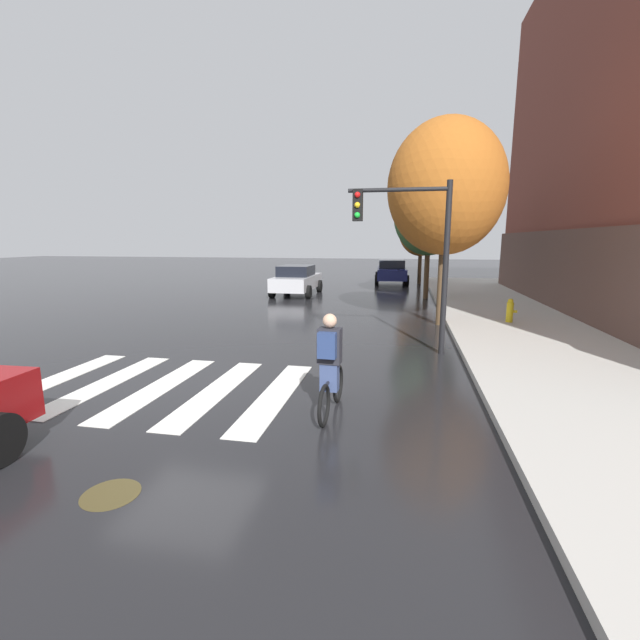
{
  "coord_description": "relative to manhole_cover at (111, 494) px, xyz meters",
  "views": [
    {
      "loc": [
        4.05,
        -7.21,
        2.81
      ],
      "look_at": [
        2.48,
        0.86,
        1.28
      ],
      "focal_mm": 24.13,
      "sensor_mm": 36.0,
      "label": 1
    }
  ],
  "objects": [
    {
      "name": "ground_plane",
      "position": [
        -0.91,
        3.37,
        -0.0
      ],
      "size": [
        120.0,
        120.0,
        0.0
      ],
      "primitive_type": "plane",
      "color": "black"
    },
    {
      "name": "crosswalk_stripes",
      "position": [
        -1.42,
        3.37,
        0.0
      ],
      "size": [
        5.22,
        3.72,
        0.01
      ],
      "color": "silver",
      "rests_on": "ground"
    },
    {
      "name": "manhole_cover",
      "position": [
        0.0,
        0.0,
        0.0
      ],
      "size": [
        0.64,
        0.64,
        0.01
      ],
      "primitive_type": "cylinder",
      "color": "#473D1E",
      "rests_on": "ground"
    },
    {
      "name": "sedan_mid",
      "position": [
        -2.32,
        17.83,
        0.78
      ],
      "size": [
        2.09,
        4.42,
        1.53
      ],
      "color": "#B7B7BC",
      "rests_on": "ground"
    },
    {
      "name": "sedan_far",
      "position": [
        2.33,
        24.87,
        0.8
      ],
      "size": [
        2.3,
        4.59,
        1.55
      ],
      "color": "navy",
      "rests_on": "ground"
    },
    {
      "name": "cyclist",
      "position": [
        2.04,
        2.63,
        0.84
      ],
      "size": [
        0.37,
        1.71,
        1.69
      ],
      "color": "black",
      "rests_on": "ground"
    },
    {
      "name": "traffic_light_near",
      "position": [
        3.3,
        7.01,
        2.86
      ],
      "size": [
        2.47,
        0.28,
        4.2
      ],
      "color": "black",
      "rests_on": "ground"
    },
    {
      "name": "fire_hydrant",
      "position": [
        6.61,
        11.01,
        0.53
      ],
      "size": [
        0.33,
        0.22,
        0.78
      ],
      "color": "gold",
      "rests_on": "sidewalk"
    },
    {
      "name": "street_tree_near",
      "position": [
        4.36,
        10.87,
        4.45
      ],
      "size": [
        3.71,
        3.71,
        6.6
      ],
      "color": "#4C3823",
      "rests_on": "ground"
    },
    {
      "name": "street_tree_mid",
      "position": [
        4.22,
        17.6,
        3.98
      ],
      "size": [
        3.32,
        3.32,
        5.9
      ],
      "color": "#4C3823",
      "rests_on": "ground"
    },
    {
      "name": "street_tree_far",
      "position": [
        4.13,
        25.05,
        3.42
      ],
      "size": [
        2.86,
        2.86,
        5.08
      ],
      "color": "#4C3823",
      "rests_on": "ground"
    }
  ]
}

